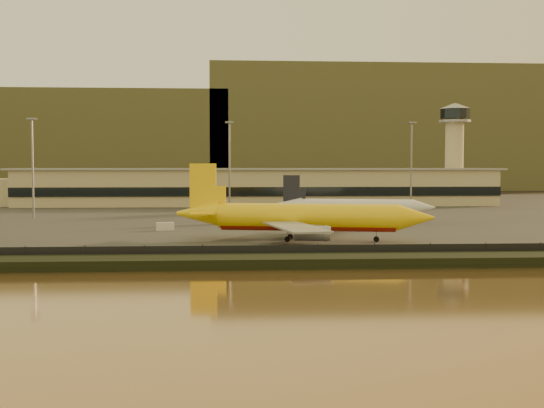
# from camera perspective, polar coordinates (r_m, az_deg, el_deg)

# --- Properties ---
(ground) EXTENTS (900.00, 900.00, 0.00)m
(ground) POSITION_cam_1_polar(r_m,az_deg,el_deg) (108.17, 1.89, -3.92)
(ground) COLOR black
(ground) RESTS_ON ground
(embankment) EXTENTS (320.00, 7.00, 1.40)m
(embankment) POSITION_cam_1_polar(r_m,az_deg,el_deg) (91.32, 2.94, -4.79)
(embankment) COLOR black
(embankment) RESTS_ON ground
(tarmac) EXTENTS (320.00, 220.00, 0.20)m
(tarmac) POSITION_cam_1_polar(r_m,az_deg,el_deg) (202.54, -0.75, -0.60)
(tarmac) COLOR #2D2D2D
(tarmac) RESTS_ON ground
(perimeter_fence) EXTENTS (300.00, 0.05, 2.20)m
(perimeter_fence) POSITION_cam_1_polar(r_m,az_deg,el_deg) (95.18, 2.66, -4.10)
(perimeter_fence) COLOR black
(perimeter_fence) RESTS_ON tarmac
(terminal_building) EXTENTS (202.00, 25.00, 12.60)m
(terminal_building) POSITION_cam_1_polar(r_m,az_deg,el_deg) (232.53, -4.72, 1.39)
(terminal_building) COLOR #C7B58A
(terminal_building) RESTS_ON tarmac
(control_tower) EXTENTS (11.20, 11.20, 35.50)m
(control_tower) POSITION_cam_1_polar(r_m,az_deg,el_deg) (251.24, 15.02, 4.94)
(control_tower) COLOR #C7B58A
(control_tower) RESTS_ON tarmac
(apron_light_masts) EXTENTS (152.20, 12.20, 25.40)m
(apron_light_masts) POSITION_cam_1_polar(r_m,az_deg,el_deg) (183.64, 4.27, 3.88)
(apron_light_masts) COLOR slate
(apron_light_masts) RESTS_ON tarmac
(distant_hills) EXTENTS (470.00, 160.00, 70.00)m
(distant_hills) POSITION_cam_1_polar(r_m,az_deg,el_deg) (447.32, -5.07, 5.44)
(distant_hills) COLOR brown
(distant_hills) RESTS_ON ground
(dhl_cargo_jet) EXTENTS (45.53, 43.91, 13.67)m
(dhl_cargo_jet) POSITION_cam_1_polar(r_m,az_deg,el_deg) (120.15, 2.58, -1.17)
(dhl_cargo_jet) COLOR yellow
(dhl_cargo_jet) RESTS_ON tarmac
(white_narrowbody_jet) EXTENTS (38.10, 36.53, 11.04)m
(white_narrowbody_jet) POSITION_cam_1_polar(r_m,az_deg,el_deg) (164.75, 6.86, -0.29)
(white_narrowbody_jet) COLOR silver
(white_narrowbody_jet) RESTS_ON tarmac
(gse_vehicle_yellow) EXTENTS (4.56, 2.24, 2.01)m
(gse_vehicle_yellow) POSITION_cam_1_polar(r_m,az_deg,el_deg) (141.43, 5.43, -1.78)
(gse_vehicle_yellow) COLOR yellow
(gse_vehicle_yellow) RESTS_ON tarmac
(gse_vehicle_white) EXTENTS (3.84, 2.14, 1.64)m
(gse_vehicle_white) POSITION_cam_1_polar(r_m,az_deg,el_deg) (141.85, -8.93, -1.86)
(gse_vehicle_white) COLOR silver
(gse_vehicle_white) RESTS_ON tarmac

